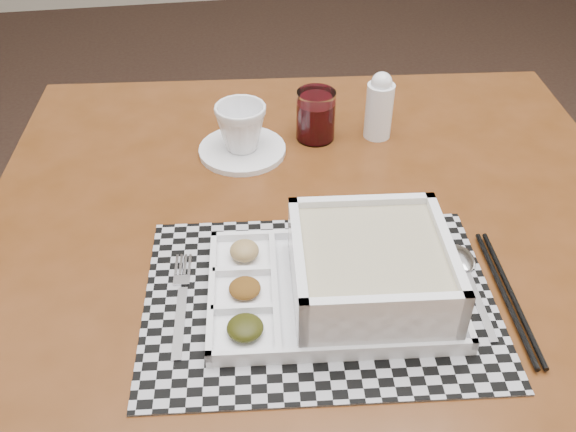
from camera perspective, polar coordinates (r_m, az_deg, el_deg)
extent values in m
plane|color=black|center=(1.86, -4.10, -8.86)|extent=(5.00, 5.00, 0.00)
cube|color=#4D280E|center=(0.95, 2.71, -2.76)|extent=(1.11, 1.11, 0.04)
cylinder|color=#4D280E|center=(1.58, -16.06, -2.68)|extent=(0.05, 0.05, 0.72)
cylinder|color=#4D280E|center=(1.63, 16.86, -1.40)|extent=(0.05, 0.05, 0.72)
cube|color=#4D280E|center=(1.34, 0.82, 7.71)|extent=(0.87, 0.12, 0.08)
cube|color=#4D280E|center=(1.05, -22.01, -6.00)|extent=(0.12, 0.87, 0.08)
cube|color=#A9A8B0|center=(0.84, 2.79, -7.35)|extent=(0.48, 0.37, 0.00)
cube|color=white|center=(0.84, 3.95, -6.73)|extent=(0.34, 0.25, 0.01)
cube|color=white|center=(0.91, 3.23, -1.51)|extent=(0.32, 0.04, 0.01)
cube|color=white|center=(0.77, 4.90, -11.80)|extent=(0.32, 0.04, 0.01)
cube|color=white|center=(0.83, -6.80, -6.62)|extent=(0.03, 0.22, 0.01)
cube|color=white|center=(0.87, 14.31, -5.59)|extent=(0.03, 0.22, 0.01)
cube|color=white|center=(0.83, -1.19, -6.43)|extent=(0.03, 0.20, 0.01)
cube|color=white|center=(0.81, -4.13, -8.25)|extent=(0.08, 0.02, 0.01)
cube|color=white|center=(0.86, -4.14, -4.92)|extent=(0.08, 0.02, 0.01)
ellipsoid|color=black|center=(0.78, -3.83, -9.88)|extent=(0.04, 0.04, 0.02)
ellipsoid|color=#4D2A0C|center=(0.83, -3.86, -6.41)|extent=(0.04, 0.04, 0.02)
ellipsoid|color=brown|center=(0.88, -3.91, -3.09)|extent=(0.04, 0.04, 0.02)
cube|color=white|center=(0.84, 7.17, -6.35)|extent=(0.21, 0.21, 0.01)
cube|color=white|center=(0.88, 6.42, -0.50)|extent=(0.20, 0.03, 0.08)
cube|color=white|center=(0.75, 8.50, -9.41)|extent=(0.20, 0.03, 0.08)
cube|color=white|center=(0.80, 0.86, -4.90)|extent=(0.03, 0.20, 0.08)
cube|color=white|center=(0.83, 13.62, -4.25)|extent=(0.03, 0.20, 0.08)
cube|color=#BFB28E|center=(0.82, 7.34, -4.80)|extent=(0.19, 0.19, 0.07)
cube|color=silver|center=(0.82, -9.80, -9.31)|extent=(0.02, 0.12, 0.00)
cube|color=silver|center=(0.87, -9.44, -5.66)|extent=(0.02, 0.02, 0.00)
cube|color=silver|center=(0.90, -9.88, -4.33)|extent=(0.01, 0.04, 0.00)
cube|color=silver|center=(0.90, -9.50, -4.32)|extent=(0.01, 0.04, 0.00)
cube|color=silver|center=(0.89, -9.11, -4.31)|extent=(0.01, 0.04, 0.00)
cube|color=silver|center=(0.89, -8.73, -4.30)|extent=(0.01, 0.04, 0.00)
cube|color=silver|center=(0.86, 16.69, -7.68)|extent=(0.02, 0.12, 0.00)
ellipsoid|color=silver|center=(0.92, 15.14, -3.61)|extent=(0.04, 0.06, 0.01)
cylinder|color=black|center=(0.89, 18.69, -6.68)|extent=(0.03, 0.24, 0.01)
cylinder|color=black|center=(0.89, 19.29, -6.63)|extent=(0.03, 0.24, 0.01)
cylinder|color=white|center=(1.11, -4.08, 5.87)|extent=(0.15, 0.15, 0.01)
imported|color=white|center=(1.09, -4.19, 7.87)|extent=(0.09, 0.09, 0.08)
cylinder|color=white|center=(1.13, 2.48, 8.93)|extent=(0.07, 0.07, 0.09)
cylinder|color=#3C040A|center=(1.14, 2.47, 8.45)|extent=(0.06, 0.06, 0.07)
cylinder|color=white|center=(1.15, 8.08, 9.24)|extent=(0.05, 0.05, 0.10)
sphere|color=white|center=(1.12, 8.34, 11.68)|extent=(0.04, 0.04, 0.04)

